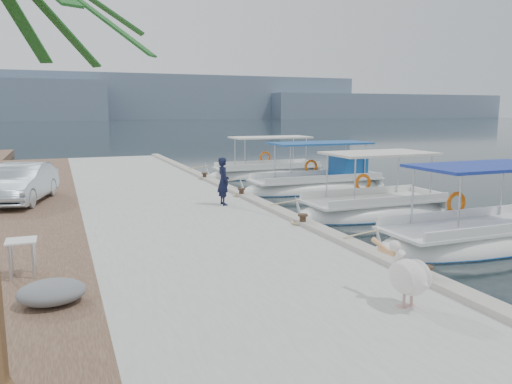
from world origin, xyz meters
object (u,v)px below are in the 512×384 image
(fishing_caique_e, at_px, (267,175))
(pelican, at_px, (408,275))
(fishing_caique_c, at_px, (373,212))
(parked_car, at_px, (22,183))
(fishing_caique_d, at_px, (318,187))
(fishing_caique_b, at_px, (475,242))
(fisherman, at_px, (223,181))

(fishing_caique_e, xyz_separation_m, pelican, (-5.60, -19.14, 0.91))
(fishing_caique_e, height_order, pelican, fishing_caique_e)
(fishing_caique_c, distance_m, parked_car, 12.31)
(parked_car, bearing_deg, fishing_caique_d, 19.88)
(fishing_caique_c, distance_m, pelican, 9.69)
(fishing_caique_c, xyz_separation_m, pelican, (-5.06, -8.22, 0.91))
(pelican, bearing_deg, fishing_caique_c, 58.38)
(fishing_caique_c, bearing_deg, fishing_caique_d, 81.74)
(fishing_caique_b, xyz_separation_m, pelican, (-5.24, -3.74, 0.91))
(fishing_caique_b, xyz_separation_m, fishing_caique_e, (0.36, 15.40, -0.00))
(fishing_caique_b, bearing_deg, pelican, -144.51)
(fishing_caique_d, relative_size, pelican, 5.71)
(fishing_caique_c, relative_size, parked_car, 1.50)
(fishing_caique_d, relative_size, parked_car, 1.84)
(fishing_caique_c, height_order, parked_car, fishing_caique_c)
(fishing_caique_d, xyz_separation_m, parked_car, (-12.26, -1.18, 0.99))
(fishing_caique_d, bearing_deg, fisherman, -144.57)
(fisherman, bearing_deg, fishing_caique_c, -106.69)
(fishing_caique_e, bearing_deg, parked_car, -151.40)
(fishing_caique_b, distance_m, fishing_caique_e, 15.40)
(pelican, relative_size, parked_car, 0.32)
(fishing_caique_c, bearing_deg, fishing_caique_e, 87.15)
(parked_car, bearing_deg, fishing_caique_b, -22.89)
(fishing_caique_c, relative_size, fisherman, 3.81)
(fishing_caique_b, height_order, pelican, fishing_caique_b)
(fishing_caique_c, distance_m, fishing_caique_e, 10.93)
(fisherman, bearing_deg, parked_car, 62.63)
(parked_car, bearing_deg, fisherman, -11.10)
(fishing_caique_d, xyz_separation_m, fishing_caique_e, (-0.26, 5.36, -0.06))
(pelican, xyz_separation_m, fisherman, (-0.04, 9.57, 0.28))
(fishing_caique_e, bearing_deg, fishing_caique_d, -87.19)
(fishing_caique_d, relative_size, fisherman, 4.68)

